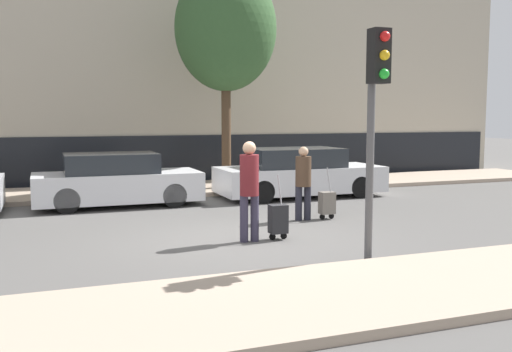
{
  "coord_description": "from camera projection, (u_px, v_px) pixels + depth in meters",
  "views": [
    {
      "loc": [
        -3.36,
        -9.75,
        2.25
      ],
      "look_at": [
        0.98,
        1.8,
        0.95
      ],
      "focal_mm": 40.0,
      "sensor_mm": 36.0,
      "label": 1
    }
  ],
  "objects": [
    {
      "name": "ground_plane",
      "position": [
        240.0,
        239.0,
        10.49
      ],
      "size": [
        80.0,
        80.0,
        0.0
      ],
      "primitive_type": "plane",
      "color": "#565451"
    },
    {
      "name": "building_facade",
      "position": [
        142.0,
        31.0,
        19.66
      ],
      "size": [
        28.0,
        2.52,
        10.36
      ],
      "color": "#B7AD99",
      "rests_on": "ground_plane"
    },
    {
      "name": "parked_car_1",
      "position": [
        116.0,
        181.0,
        14.26
      ],
      "size": [
        4.06,
        1.7,
        1.33
      ],
      "color": "silver",
      "rests_on": "ground_plane"
    },
    {
      "name": "sidewalk_far",
      "position": [
        164.0,
        190.0,
        17.0
      ],
      "size": [
        28.0,
        3.0,
        0.12
      ],
      "color": "tan",
      "rests_on": "ground_plane"
    },
    {
      "name": "parked_car_2",
      "position": [
        299.0,
        174.0,
        15.9
      ],
      "size": [
        4.62,
        1.82,
        1.36
      ],
      "color": "silver",
      "rests_on": "ground_plane"
    },
    {
      "name": "pedestrian_right",
      "position": [
        303.0,
        179.0,
        12.28
      ],
      "size": [
        0.35,
        0.34,
        1.6
      ],
      "rotation": [
        0.0,
        0.0,
        3.02
      ],
      "color": "#23232D",
      "rests_on": "ground_plane"
    },
    {
      "name": "traffic_light",
      "position": [
        375.0,
        98.0,
        8.49
      ],
      "size": [
        0.28,
        0.47,
        3.53
      ],
      "color": "#515154",
      "rests_on": "ground_plane"
    },
    {
      "name": "sidewalk_near",
      "position": [
        340.0,
        295.0,
        6.99
      ],
      "size": [
        28.0,
        2.5,
        0.12
      ],
      "color": "tan",
      "rests_on": "ground_plane"
    },
    {
      "name": "bare_tree_near_crossing",
      "position": [
        226.0,
        29.0,
        16.64
      ],
      "size": [
        2.98,
        2.98,
        6.5
      ],
      "color": "#4C3826",
      "rests_on": "sidewalk_far"
    },
    {
      "name": "trolley_right",
      "position": [
        327.0,
        203.0,
        12.46
      ],
      "size": [
        0.34,
        0.29,
        1.14
      ],
      "color": "slate",
      "rests_on": "ground_plane"
    },
    {
      "name": "pedestrian_left",
      "position": [
        249.0,
        185.0,
        10.16
      ],
      "size": [
        0.35,
        0.34,
        1.81
      ],
      "rotation": [
        0.0,
        0.0,
        3.09
      ],
      "color": "#383347",
      "rests_on": "ground_plane"
    },
    {
      "name": "trolley_left",
      "position": [
        278.0,
        219.0,
        10.39
      ],
      "size": [
        0.34,
        0.29,
        1.18
      ],
      "color": "#262628",
      "rests_on": "ground_plane"
    }
  ]
}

